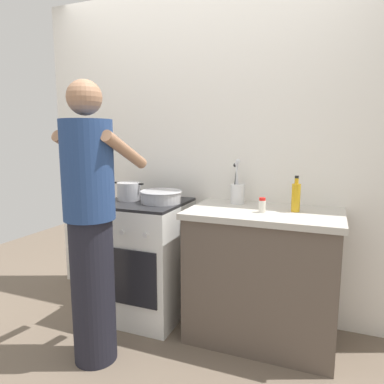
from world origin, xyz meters
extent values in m
plane|color=#6B5B4C|center=(0.00, 0.00, 0.00)|extent=(6.00, 6.00, 0.00)
cube|color=silver|center=(0.20, 0.50, 1.25)|extent=(3.20, 0.10, 2.50)
cube|color=brown|center=(0.55, 0.15, 0.43)|extent=(0.96, 0.56, 0.86)
cube|color=#B7B2A8|center=(0.55, 0.15, 0.88)|extent=(1.00, 0.60, 0.04)
cube|color=white|center=(-0.35, 0.15, 0.44)|extent=(0.60, 0.60, 0.88)
cube|color=#232326|center=(-0.35, 0.15, 0.89)|extent=(0.60, 0.60, 0.02)
cube|color=black|center=(-0.35, -0.16, 0.42)|extent=(0.51, 0.01, 0.40)
cylinder|color=silver|center=(-0.53, -0.16, 0.74)|extent=(0.04, 0.01, 0.04)
cylinder|color=silver|center=(-0.35, -0.16, 0.74)|extent=(0.04, 0.01, 0.04)
cylinder|color=silver|center=(-0.17, -0.16, 0.74)|extent=(0.04, 0.01, 0.04)
cylinder|color=#B2B2B7|center=(-0.49, 0.16, 0.97)|extent=(0.18, 0.18, 0.14)
cube|color=black|center=(-0.60, 0.16, 1.03)|extent=(0.04, 0.02, 0.01)
cube|color=black|center=(-0.38, 0.16, 1.03)|extent=(0.04, 0.02, 0.01)
cylinder|color=#B7B7BC|center=(-0.21, 0.15, 0.94)|extent=(0.30, 0.30, 0.09)
torus|color=#B7B7BC|center=(-0.21, 0.15, 0.98)|extent=(0.31, 0.31, 0.01)
cylinder|color=silver|center=(0.32, 0.33, 0.97)|extent=(0.10, 0.10, 0.14)
cylinder|color=silver|center=(0.31, 0.33, 1.05)|extent=(0.02, 0.04, 0.26)
sphere|color=silver|center=(0.31, 0.33, 1.19)|extent=(0.03, 0.03, 0.03)
cylinder|color=silver|center=(0.32, 0.32, 1.06)|extent=(0.04, 0.02, 0.29)
sphere|color=silver|center=(0.32, 0.32, 1.21)|extent=(0.03, 0.03, 0.03)
cylinder|color=black|center=(0.30, 0.33, 1.05)|extent=(0.02, 0.07, 0.25)
sphere|color=black|center=(0.30, 0.33, 1.18)|extent=(0.03, 0.03, 0.03)
cylinder|color=silver|center=(0.55, 0.09, 0.94)|extent=(0.04, 0.04, 0.08)
cylinder|color=red|center=(0.55, 0.09, 0.99)|extent=(0.04, 0.04, 0.02)
cylinder|color=gold|center=(0.74, 0.19, 0.99)|extent=(0.06, 0.06, 0.18)
cylinder|color=gold|center=(0.74, 0.19, 1.10)|extent=(0.03, 0.03, 0.04)
cylinder|color=black|center=(0.74, 0.19, 1.13)|extent=(0.03, 0.03, 0.02)
cylinder|color=black|center=(-0.37, -0.47, 0.45)|extent=(0.26, 0.26, 0.90)
cylinder|color=navy|center=(-0.37, -0.47, 1.19)|extent=(0.30, 0.30, 0.58)
sphere|color=#A07254|center=(-0.37, -0.47, 1.60)|extent=(0.20, 0.20, 0.20)
cylinder|color=#A07254|center=(-0.54, -0.33, 1.30)|extent=(0.07, 0.41, 0.24)
cylinder|color=#A07254|center=(-0.20, -0.33, 1.30)|extent=(0.07, 0.41, 0.24)
camera|label=1|loc=(0.94, -2.12, 1.38)|focal=32.68mm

